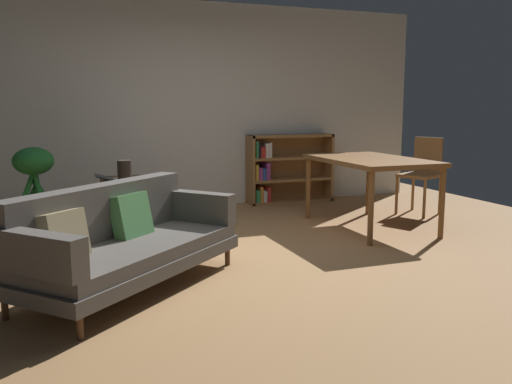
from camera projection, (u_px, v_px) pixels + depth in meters
The scene contains 10 objects.
ground_plane at pixel (256, 257), 4.95m from camera, with size 8.16×8.16×0.00m, color #A87A4C.
back_wall_panel at pixel (185, 106), 7.23m from camera, with size 6.80×0.10×2.70m, color silver.
fabric_couch at pixel (121, 239), 4.06m from camera, with size 1.90×1.81×0.76m.
media_console at pixel (128, 208), 5.85m from camera, with size 0.46×1.29×0.54m.
open_laptop at pixel (117, 179), 5.96m from camera, with size 0.41×0.30×0.07m.
desk_speaker at pixel (125, 173), 5.53m from camera, with size 0.15×0.15×0.27m.
potted_floor_plant at pixel (34, 178), 5.73m from camera, with size 0.44×0.45×0.93m.
dining_table at pixel (371, 164), 6.00m from camera, with size 0.94×1.49×0.78m.
dining_chair_near at pixel (423, 171), 6.86m from camera, with size 0.57×0.56×0.96m.
bookshelf at pixel (284, 169), 7.68m from camera, with size 1.23×0.30×0.95m.
Camera 1 is at (-1.68, -4.49, 1.36)m, focal length 38.29 mm.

